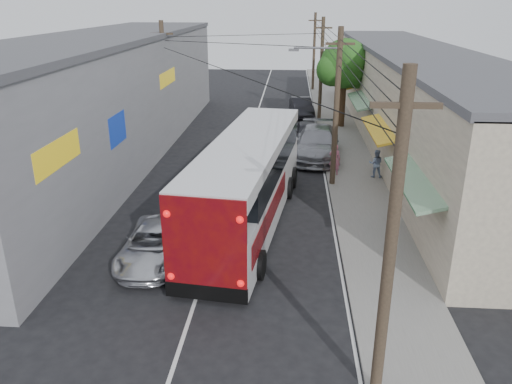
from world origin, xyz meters
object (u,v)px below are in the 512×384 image
at_px(coach_bus, 249,180).
at_px(pedestrian_near, 335,159).
at_px(jeepney, 154,244).
at_px(parked_car_mid, 307,133).
at_px(pedestrian_far, 376,163).
at_px(parked_car_far, 301,107).
at_px(parked_suv, 317,143).

distance_m(coach_bus, pedestrian_near, 7.71).
height_order(jeepney, pedestrian_near, pedestrian_near).
relative_size(coach_bus, jeepney, 2.84).
bearing_deg(coach_bus, parked_car_mid, 84.77).
bearing_deg(pedestrian_far, jeepney, 51.68).
xyz_separation_m(coach_bus, parked_car_far, (2.59, 21.87, -1.20)).
bearing_deg(pedestrian_far, parked_car_mid, -58.10).
relative_size(parked_car_mid, pedestrian_near, 2.37).
xyz_separation_m(jeepney, pedestrian_near, (7.41, 10.12, 0.34)).
bearing_deg(parked_car_far, pedestrian_near, -91.18).
height_order(pedestrian_near, pedestrian_far, pedestrian_near).
relative_size(jeepney, parked_car_far, 1.03).
relative_size(parked_car_mid, pedestrian_far, 2.69).
bearing_deg(pedestrian_near, jeepney, 60.52).
xyz_separation_m(parked_suv, pedestrian_near, (0.80, -3.52, 0.07)).
bearing_deg(coach_bus, jeepney, -124.05).
distance_m(jeepney, pedestrian_far, 13.77).
xyz_separation_m(parked_car_far, pedestrian_far, (3.80, -15.74, 0.13)).
bearing_deg(parked_suv, pedestrian_near, -72.57).
xyz_separation_m(coach_bus, jeepney, (-3.23, -3.71, -1.30)).
xyz_separation_m(jeepney, parked_suv, (6.61, 13.64, 0.27)).
distance_m(jeepney, parked_car_far, 26.24).
height_order(parked_car_far, pedestrian_near, pedestrian_near).
xyz_separation_m(parked_car_mid, pedestrian_near, (1.31, -6.95, 0.29)).
bearing_deg(jeepney, parked_car_far, 76.02).
relative_size(parked_car_far, pedestrian_near, 2.63).
xyz_separation_m(pedestrian_near, pedestrian_far, (2.20, -0.27, -0.10)).
bearing_deg(parked_car_far, pedestrian_far, -83.51).
bearing_deg(parked_suv, parked_car_mid, 103.07).
distance_m(coach_bus, parked_car_mid, 13.72).
relative_size(parked_car_mid, parked_car_far, 0.90).
relative_size(coach_bus, pedestrian_near, 7.66).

